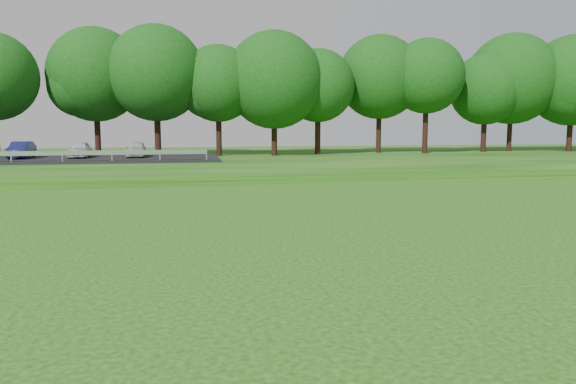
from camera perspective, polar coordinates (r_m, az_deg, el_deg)
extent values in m
cube|color=#0E410C|center=(46.86, 7.52, 3.28)|extent=(130.00, 30.00, 0.60)
cube|color=gray|center=(33.95, 15.04, 1.26)|extent=(130.00, 1.60, 0.04)
cube|color=black|center=(44.35, -22.91, 3.09)|extent=(24.00, 9.00, 0.18)
imported|color=#171C52|center=(44.77, -25.46, 3.88)|extent=(1.27, 3.64, 1.20)
imported|color=silver|center=(43.95, -20.39, 4.08)|extent=(1.42, 3.52, 1.20)
imported|color=silver|center=(43.48, -15.17, 4.24)|extent=(1.42, 3.52, 1.20)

